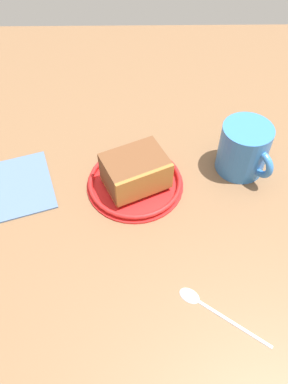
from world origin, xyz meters
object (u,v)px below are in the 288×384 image
teaspoon (205,304)px  folded_napkin (17,186)px  tea_mug (244,149)px  small_plate (135,182)px  cake_slice (135,172)px

teaspoon → folded_napkin: (-21.40, -29.41, -0.05)cm
tea_mug → folded_napkin: tea_mug is taller
tea_mug → folded_napkin: (4.00, -38.43, -4.24)cm
small_plate → folded_napkin: (0.15, -19.99, -0.40)cm
teaspoon → tea_mug: bearing=160.5°
small_plate → tea_mug: 19.22cm
cake_slice → teaspoon: bearing=23.6°
small_plate → cake_slice: size_ratio=1.34×
tea_mug → small_plate: bearing=-78.2°
small_plate → tea_mug: (-3.84, 18.44, 3.85)cm
tea_mug → folded_napkin: size_ratio=0.75×
cake_slice → teaspoon: size_ratio=1.03×
small_plate → teaspoon: 23.53cm
cake_slice → small_plate: bearing=-154.9°
small_plate → tea_mug: bearing=101.8°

